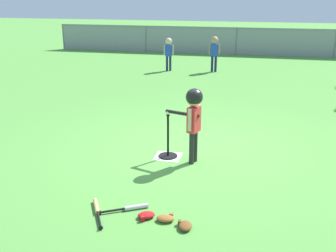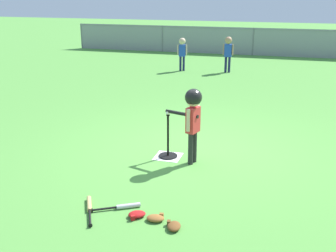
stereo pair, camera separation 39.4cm
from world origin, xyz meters
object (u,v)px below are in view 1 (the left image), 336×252
Objects in this scene: baseball_on_tee at (168,112)px; glove_near_bats at (185,226)px; batting_tee at (168,150)px; fielder_near_right at (169,50)px; glove_by_plate at (166,218)px; spare_bat_wood at (97,209)px; fielder_deep_right at (214,49)px; batter_child at (194,111)px; spare_bat_silver at (131,208)px; glove_tossed_aside at (146,215)px.

baseball_on_tee reaches higher than glove_near_bats.
glove_near_bats is (0.68, -2.14, -0.09)m from batting_tee.
batting_tee is 0.66× the size of fielder_near_right.
spare_bat_wood is at bearing 177.40° from glove_by_plate.
batting_tee is at bearing 75.85° from spare_bat_wood.
fielder_deep_right reaches higher than spare_bat_wood.
batter_child is at bearing -17.81° from batting_tee.
baseball_on_tee is at bearing 75.85° from spare_bat_wood.
batter_child is 8.03m from fielder_near_right.
spare_bat_silver is (-0.08, -1.86, -0.75)m from baseball_on_tee.
fielder_deep_right is (-0.10, 7.75, -0.02)m from baseball_on_tee.
fielder_near_right is at bearing 96.84° from spare_bat_wood.
glove_near_bats is at bearing -20.53° from spare_bat_silver.
glove_by_plate is at bearing -2.60° from spare_bat_wood.
fielder_near_right is (-1.65, 7.60, 0.60)m from batting_tee.
fielder_deep_right is 4.42× the size of glove_tossed_aside.
spare_bat_wood is 0.92m from glove_by_plate.
glove_tossed_aside is (0.66, -0.02, 0.01)m from spare_bat_wood.
spare_bat_silver is 0.87× the size of spare_bat_wood.
glove_by_plate and glove_tossed_aside have the same top height.
fielder_near_right is 10.04m from glove_near_bats.
fielder_near_right is 9.68m from spare_bat_wood.
fielder_near_right reaches higher than spare_bat_wood.
baseball_on_tee is at bearing -77.74° from fielder_near_right.
glove_near_bats is at bearing -7.55° from spare_bat_wood.
fielder_deep_right is at bearing 5.44° from fielder_near_right.
spare_bat_wood is (-0.42, -0.13, 0.00)m from spare_bat_silver.
batting_tee is 2.25m from glove_near_bats.
glove_by_plate is 0.89× the size of glove_tossed_aside.
glove_tossed_aside is (0.27, -9.76, -0.73)m from fielder_deep_right.
fielder_near_right is 9.80m from glove_tossed_aside.
batter_child is 1.11× the size of fielder_near_right.
batting_tee is 0.66m from baseball_on_tee.
baseball_on_tee is at bearing 87.60° from spare_bat_silver.
baseball_on_tee is at bearing 101.63° from glove_by_plate.
fielder_near_right is 4.70× the size of glove_by_plate.
batting_tee is 1.30× the size of spare_bat_silver.
batting_tee is at bearing 162.19° from batter_child.
batter_child reaches higher than batting_tee.
spare_bat_wood is at bearing -117.28° from batter_child.
glove_near_bats is 0.89× the size of glove_tossed_aside.
glove_tossed_aside is (0.16, -2.01, -0.75)m from baseball_on_tee.
batter_child is 1.99m from spare_bat_silver.
batter_child is at bearing 89.04° from glove_by_plate.
baseball_on_tee is 2.37m from glove_near_bats.
glove_by_plate is 1.00× the size of glove_near_bats.
batting_tee is 0.63× the size of fielder_deep_right.
spare_bat_silver is 0.81m from glove_near_bats.
spare_bat_silver is 2.40× the size of glove_near_bats.
fielder_deep_right reaches higher than fielder_near_right.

